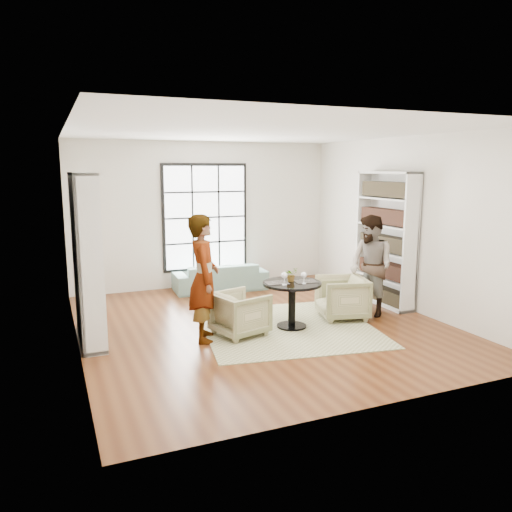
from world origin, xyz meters
name	(u,v)px	position (x,y,z in m)	size (l,w,h in m)	color
ground	(262,325)	(0.00, 0.00, 0.00)	(6.00, 6.00, 0.00)	#5D3116
room_shell	(249,242)	(0.00, 0.54, 1.26)	(6.00, 6.01, 6.00)	silver
rug	(288,327)	(0.32, -0.28, 0.01)	(2.59, 2.59, 0.01)	tan
pedestal_table	(292,295)	(0.37, -0.31, 0.53)	(0.91, 0.91, 0.73)	black
sofa	(220,277)	(0.14, 2.45, 0.27)	(1.87, 0.73, 0.55)	slate
armchair_left	(240,313)	(-0.49, -0.31, 0.33)	(0.70, 0.72, 0.66)	tan
armchair_right	(342,298)	(1.36, -0.18, 0.35)	(0.75, 0.77, 0.70)	#C1B18A
person_left	(204,278)	(-1.04, -0.31, 0.91)	(0.67, 0.44, 1.82)	gray
person_right	(371,266)	(1.91, -0.18, 0.85)	(0.82, 0.64, 1.69)	gray
placemat_left	(277,283)	(0.13, -0.27, 0.73)	(0.34, 0.26, 0.01)	black
placemat_right	(306,281)	(0.59, -0.35, 0.73)	(0.34, 0.26, 0.01)	black
cutlery_left	(277,282)	(0.13, -0.27, 0.74)	(0.14, 0.22, 0.01)	silver
cutlery_right	(306,281)	(0.59, -0.35, 0.74)	(0.14, 0.22, 0.01)	silver
wine_glass_left	(284,276)	(0.18, -0.43, 0.87)	(0.09, 0.09, 0.20)	silver
wine_glass_right	(304,275)	(0.50, -0.46, 0.85)	(0.08, 0.08, 0.18)	silver
flower_centerpiece	(291,275)	(0.39, -0.24, 0.83)	(0.20, 0.17, 0.22)	gray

